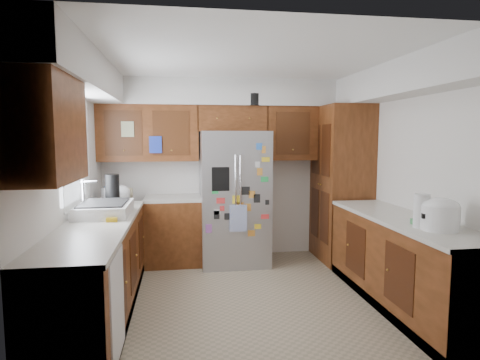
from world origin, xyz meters
The scene contains 12 objects.
floor centered at (0.00, 0.00, 0.00)m, with size 3.60×3.60×0.00m, color tan.
room_shell centered at (-0.11, 0.36, 1.82)m, with size 3.64×3.24×2.52m.
left_counter_run centered at (-1.36, 0.03, 0.43)m, with size 1.36×3.20×0.92m.
right_counter_run centered at (1.50, -0.47, 0.42)m, with size 0.63×2.25×0.92m.
pantry centered at (1.50, 1.15, 1.07)m, with size 0.60×0.90×2.15m, color #49240E.
fridge centered at (0.00, 1.20, 0.90)m, with size 0.90×0.79×1.80m.
bridge_cabinet centered at (0.00, 1.43, 1.98)m, with size 0.96×0.34×0.35m, color #49240E.
fridge_top_items centered at (-0.01, 1.38, 2.27)m, with size 0.87×0.35×0.26m.
sink_assembly centered at (-1.50, 0.10, 0.99)m, with size 0.52×0.74×0.37m.
left_counter_clutter centered at (-1.50, 0.82, 1.05)m, with size 0.33×0.75×0.38m.
rice_cooker centered at (1.50, -1.02, 1.07)m, with size 0.33×0.32×0.28m.
paper_towel centered at (1.39, -0.92, 1.07)m, with size 0.13×0.13×0.30m, color white.
Camera 1 is at (-0.71, -4.14, 1.71)m, focal length 30.00 mm.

